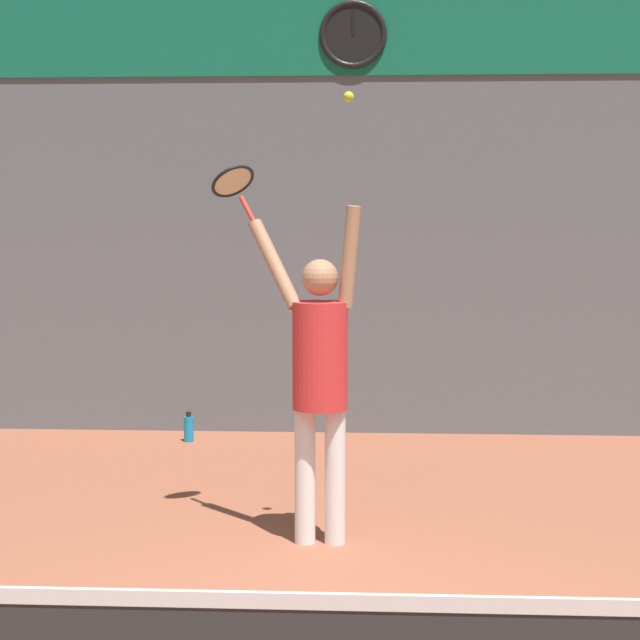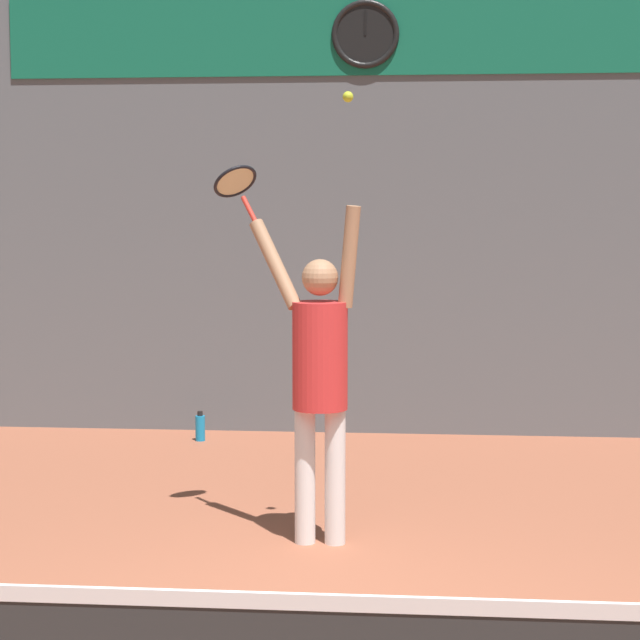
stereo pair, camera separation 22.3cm
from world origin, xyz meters
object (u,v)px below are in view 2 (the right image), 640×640
object	(u,v)px
scoreboard_clock	(365,34)
tennis_racket	(236,184)
water_bottle	(200,427)
tennis_ball	(348,97)
tennis_player	(319,368)

from	to	relation	value
scoreboard_clock	tennis_racket	bearing A→B (deg)	-102.00
tennis_racket	water_bottle	world-z (taller)	tennis_racket
tennis_ball	tennis_player	bearing A→B (deg)	146.50
tennis_racket	water_bottle	distance (m)	3.53
water_bottle	tennis_ball	bearing A→B (deg)	-64.26
tennis_ball	water_bottle	bearing A→B (deg)	115.74
tennis_racket	water_bottle	bearing A→B (deg)	106.25
tennis_racket	water_bottle	size ratio (longest dim) A/B	1.41
tennis_racket	tennis_player	bearing A→B (deg)	-33.73
scoreboard_clock	tennis_ball	distance (m)	3.77
tennis_racket	tennis_ball	bearing A→B (deg)	-33.68
tennis_ball	scoreboard_clock	bearing A→B (deg)	91.34
tennis_ball	water_bottle	xyz separation A→B (m)	(-1.54, 3.20, -2.64)
water_bottle	scoreboard_clock	bearing A→B (deg)	17.58
tennis_player	tennis_ball	distance (m)	1.66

